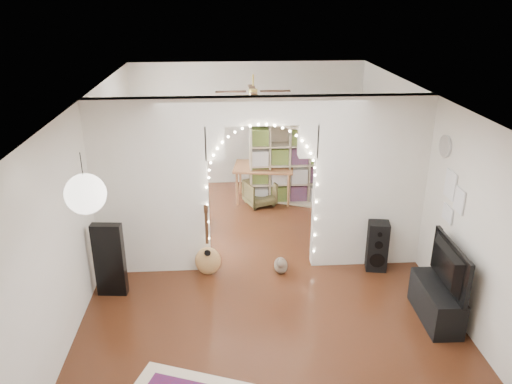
{
  "coord_description": "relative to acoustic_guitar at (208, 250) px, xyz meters",
  "views": [
    {
      "loc": [
        -0.56,
        -6.96,
        4.07
      ],
      "look_at": [
        -0.06,
        0.3,
        1.13
      ],
      "focal_mm": 35.0,
      "sensor_mm": 36.0,
      "label": 1
    }
  ],
  "objects": [
    {
      "name": "floor",
      "position": [
        0.84,
        0.25,
        -0.43
      ],
      "size": [
        7.5,
        7.5,
        0.0
      ],
      "primitive_type": "plane",
      "color": "black",
      "rests_on": "ground"
    },
    {
      "name": "window",
      "position": [
        -1.63,
        2.05,
        1.07
      ],
      "size": [
        0.04,
        1.2,
        1.4
      ],
      "primitive_type": "cube",
      "color": "white",
      "rests_on": "wall_left"
    },
    {
      "name": "tabby_cat",
      "position": [
        1.12,
        -0.02,
        -0.3
      ],
      "size": [
        0.25,
        0.49,
        0.32
      ],
      "rotation": [
        0.0,
        0.0,
        -0.14
      ],
      "color": "brown",
      "rests_on": "floor"
    },
    {
      "name": "ceiling",
      "position": [
        0.84,
        0.25,
        2.27
      ],
      "size": [
        5.0,
        7.5,
        0.02
      ],
      "primitive_type": "cube",
      "color": "white",
      "rests_on": "wall_back"
    },
    {
      "name": "picture_frames",
      "position": [
        3.32,
        -0.75,
        1.07
      ],
      "size": [
        0.02,
        0.5,
        0.7
      ],
      "primitive_type": null,
      "color": "white",
      "rests_on": "wall_right"
    },
    {
      "name": "ceiling_fan",
      "position": [
        0.84,
        2.25,
        1.97
      ],
      "size": [
        1.1,
        1.1,
        0.3
      ],
      "primitive_type": null,
      "color": "gold",
      "rests_on": "ceiling"
    },
    {
      "name": "tv",
      "position": [
        3.04,
        -1.33,
        0.38
      ],
      "size": [
        0.17,
        1.08,
        0.62
      ],
      "primitive_type": "imported",
      "rotation": [
        0.0,
        0.0,
        1.54
      ],
      "color": "black",
      "rests_on": "media_console"
    },
    {
      "name": "wall_front",
      "position": [
        0.84,
        -3.5,
        0.92
      ],
      "size": [
        5.0,
        0.02,
        2.7
      ],
      "primitive_type": "cube",
      "color": "silver",
      "rests_on": "floor"
    },
    {
      "name": "wall_clock",
      "position": [
        3.32,
        -0.35,
        1.67
      ],
      "size": [
        0.03,
        0.31,
        0.31
      ],
      "primitive_type": "cylinder",
      "rotation": [
        0.0,
        1.57,
        0.0
      ],
      "color": "white",
      "rests_on": "wall_right"
    },
    {
      "name": "wall_left",
      "position": [
        -1.66,
        0.25,
        0.92
      ],
      "size": [
        0.02,
        7.5,
        2.7
      ],
      "primitive_type": "cube",
      "color": "silver",
      "rests_on": "floor"
    },
    {
      "name": "dining_table",
      "position": [
        1.09,
        2.9,
        0.25
      ],
      "size": [
        1.3,
        0.96,
        0.76
      ],
      "rotation": [
        0.0,
        0.0,
        -0.14
      ],
      "color": "brown",
      "rests_on": "floor"
    },
    {
      "name": "acoustic_guitar",
      "position": [
        0.0,
        0.0,
        0.0
      ],
      "size": [
        0.41,
        0.18,
        0.99
      ],
      "rotation": [
        0.0,
        0.0,
        -0.12
      ],
      "color": "tan",
      "rests_on": "floor"
    },
    {
      "name": "guitar_case",
      "position": [
        -1.36,
        -0.43,
        0.12
      ],
      "size": [
        0.43,
        0.18,
        1.1
      ],
      "primitive_type": "cube",
      "rotation": [
        0.0,
        0.0,
        -0.1
      ],
      "color": "black",
      "rests_on": "floor"
    },
    {
      "name": "wall_right",
      "position": [
        3.34,
        0.25,
        0.92
      ],
      "size": [
        0.02,
        7.5,
        2.7
      ],
      "primitive_type": "cube",
      "color": "silver",
      "rests_on": "floor"
    },
    {
      "name": "divider_wall",
      "position": [
        0.84,
        0.25,
        0.99
      ],
      "size": [
        5.0,
        0.2,
        2.7
      ],
      "color": "silver",
      "rests_on": "floor"
    },
    {
      "name": "flower_vase",
      "position": [
        1.09,
        2.9,
        0.42
      ],
      "size": [
        0.21,
        0.21,
        0.19
      ],
      "primitive_type": "imported",
      "rotation": [
        0.0,
        0.0,
        -0.14
      ],
      "color": "white",
      "rests_on": "dining_table"
    },
    {
      "name": "media_console",
      "position": [
        3.04,
        -1.33,
        -0.18
      ],
      "size": [
        0.43,
        1.01,
        0.5
      ],
      "primitive_type": "cube",
      "rotation": [
        0.0,
        0.0,
        -0.03
      ],
      "color": "black",
      "rests_on": "floor"
    },
    {
      "name": "wall_back",
      "position": [
        0.84,
        4.0,
        0.92
      ],
      "size": [
        5.0,
        0.02,
        2.7
      ],
      "primitive_type": "cube",
      "color": "silver",
      "rests_on": "floor"
    },
    {
      "name": "paper_lantern",
      "position": [
        -1.06,
        -2.15,
        1.82
      ],
      "size": [
        0.4,
        0.4,
        0.4
      ],
      "primitive_type": "sphere",
      "color": "white",
      "rests_on": "ceiling"
    },
    {
      "name": "dining_chair_left",
      "position": [
        -0.46,
        1.69,
        -0.21
      ],
      "size": [
        0.63,
        0.64,
        0.44
      ],
      "primitive_type": "imported",
      "rotation": [
        0.0,
        0.0,
        0.42
      ],
      "color": "#4C4526",
      "rests_on": "floor"
    },
    {
      "name": "floor_speaker",
      "position": [
        2.62,
        -0.0,
        -0.03
      ],
      "size": [
        0.35,
        0.32,
        0.8
      ],
      "rotation": [
        0.0,
        0.0,
        -0.17
      ],
      "color": "black",
      "rests_on": "floor"
    },
    {
      "name": "fairy_lights",
      "position": [
        0.84,
        0.12,
        1.12
      ],
      "size": [
        1.64,
        0.04,
        1.6
      ],
      "primitive_type": null,
      "color": "#FFEABF",
      "rests_on": "divider_wall"
    },
    {
      "name": "bookcase",
      "position": [
        1.6,
        2.81,
        0.39
      ],
      "size": [
        1.63,
        1.01,
        1.64
      ],
      "primitive_type": "cube",
      "rotation": [
        0.0,
        0.0,
        -0.41
      ],
      "color": "#BFB18A",
      "rests_on": "floor"
    },
    {
      "name": "dining_chair_right",
      "position": [
        1.0,
        2.66,
        -0.17
      ],
      "size": [
        0.72,
        0.73,
        0.51
      ],
      "primitive_type": "imported",
      "rotation": [
        0.0,
        0.0,
        0.38
      ],
      "color": "#4C4526",
      "rests_on": "floor"
    }
  ]
}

